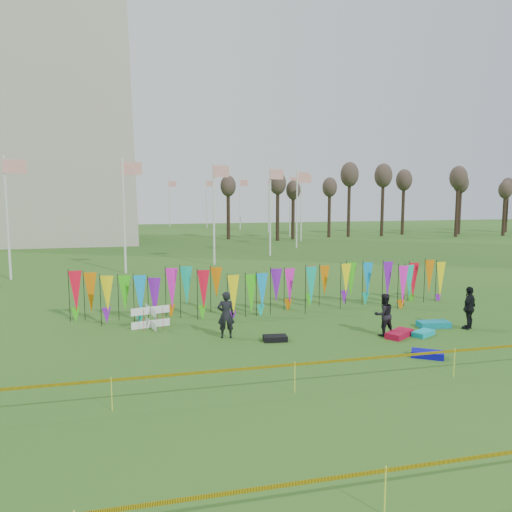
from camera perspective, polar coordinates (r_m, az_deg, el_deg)
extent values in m
plane|color=#275517|center=(17.08, 8.22, -11.87)|extent=(160.00, 160.00, 0.00)
cylinder|color=silver|center=(66.11, 3.92, 5.73)|extent=(0.16, 0.16, 8.00)
plane|color=red|center=(66.30, 4.44, 8.58)|extent=(1.40, 0.00, 1.40)
cylinder|color=silver|center=(72.79, 1.45, 5.86)|extent=(0.16, 0.16, 8.00)
plane|color=red|center=(72.95, 1.92, 8.45)|extent=(1.40, 0.00, 1.40)
cylinder|color=silver|center=(78.69, -1.83, 5.95)|extent=(0.16, 0.16, 8.00)
plane|color=red|center=(78.82, -1.40, 8.35)|extent=(1.40, 0.00, 1.40)
cylinder|color=silver|center=(83.62, -5.66, 5.98)|extent=(0.16, 0.16, 8.00)
plane|color=red|center=(83.71, -5.28, 8.25)|extent=(1.40, 0.00, 1.40)
cylinder|color=silver|center=(87.42, -9.87, 5.96)|extent=(0.16, 0.16, 8.00)
plane|color=red|center=(87.47, -9.52, 8.13)|extent=(1.40, 0.00, 1.40)
cylinder|color=silver|center=(90.01, -14.31, 5.87)|extent=(0.16, 0.16, 8.00)
plane|color=red|center=(90.01, -13.98, 7.99)|extent=(1.40, 0.00, 1.40)
cylinder|color=silver|center=(91.30, -18.88, 5.73)|extent=(0.16, 0.16, 8.00)
plane|color=red|center=(91.25, -18.58, 7.81)|extent=(1.40, 0.00, 1.40)
cylinder|color=silver|center=(91.26, -23.48, 5.52)|extent=(0.16, 0.16, 8.00)
plane|color=red|center=(91.17, -23.21, 7.61)|extent=(1.40, 0.00, 1.40)
cylinder|color=silver|center=(35.85, -26.55, 3.89)|extent=(0.16, 0.16, 8.00)
plane|color=red|center=(35.74, -25.90, 9.22)|extent=(1.40, 0.00, 1.40)
cylinder|color=silver|center=(35.94, -14.85, 4.40)|extent=(0.16, 0.16, 8.00)
plane|color=red|center=(35.94, -14.05, 9.69)|extent=(1.40, 0.00, 1.40)
cylinder|color=silver|center=(39.21, -4.84, 4.81)|extent=(0.16, 0.16, 8.00)
plane|color=red|center=(39.32, -4.01, 9.64)|extent=(1.40, 0.00, 1.40)
cylinder|color=silver|center=(44.80, 1.63, 5.11)|extent=(0.16, 0.16, 8.00)
plane|color=red|center=(44.97, 2.40, 9.32)|extent=(1.40, 0.00, 1.40)
cylinder|color=silver|center=(51.64, 4.69, 5.35)|extent=(0.16, 0.16, 8.00)
plane|color=red|center=(51.84, 5.36, 9.00)|extent=(1.40, 0.00, 1.40)
cylinder|color=silver|center=(58.93, 5.19, 5.55)|extent=(0.16, 0.16, 8.00)
plane|color=red|center=(59.14, 5.78, 8.75)|extent=(1.40, 0.00, 1.40)
cylinder|color=black|center=(22.77, -20.84, -4.64)|extent=(0.03, 0.03, 2.17)
cone|color=red|center=(22.70, -20.16, -4.13)|extent=(0.64, 0.64, 1.60)
cylinder|color=black|center=(22.69, -19.10, -4.61)|extent=(0.03, 0.03, 2.17)
cone|color=orange|center=(22.63, -18.41, -4.09)|extent=(0.64, 0.64, 1.60)
cylinder|color=black|center=(22.64, -17.35, -4.57)|extent=(0.03, 0.03, 2.17)
cone|color=yellow|center=(22.58, -16.66, -4.05)|extent=(0.64, 0.64, 1.60)
cylinder|color=black|center=(22.60, -15.59, -4.52)|extent=(0.03, 0.03, 2.17)
cone|color=#3ACB17|center=(22.55, -14.90, -4.00)|extent=(0.64, 0.64, 1.60)
cylinder|color=black|center=(22.59, -13.83, -4.47)|extent=(0.03, 0.03, 2.17)
cone|color=#0D98E7|center=(22.55, -13.13, -3.95)|extent=(0.64, 0.64, 1.60)
cylinder|color=black|center=(22.60, -12.07, -4.42)|extent=(0.03, 0.03, 2.17)
cone|color=purple|center=(22.57, -11.37, -3.89)|extent=(0.64, 0.64, 1.60)
cylinder|color=black|center=(22.63, -10.31, -4.36)|extent=(0.03, 0.03, 2.17)
cone|color=#FF1CCD|center=(22.60, -9.62, -3.83)|extent=(0.64, 0.64, 1.60)
cylinder|color=black|center=(22.68, -8.56, -4.30)|extent=(0.03, 0.03, 2.17)
cone|color=#0BB396|center=(22.66, -7.87, -3.77)|extent=(0.64, 0.64, 1.60)
cylinder|color=black|center=(22.75, -6.82, -4.24)|extent=(0.03, 0.03, 2.17)
cone|color=red|center=(22.74, -6.13, -3.71)|extent=(0.64, 0.64, 1.60)
cylinder|color=black|center=(22.84, -5.09, -4.17)|extent=(0.03, 0.03, 2.17)
cone|color=orange|center=(22.84, -4.40, -3.64)|extent=(0.64, 0.64, 1.60)
cylinder|color=black|center=(22.95, -3.38, -4.10)|extent=(0.03, 0.03, 2.17)
cone|color=yellow|center=(22.96, -2.70, -3.57)|extent=(0.64, 0.64, 1.60)
cylinder|color=black|center=(23.08, -1.69, -4.02)|extent=(0.03, 0.03, 2.17)
cone|color=#3ACB17|center=(23.11, -1.01, -3.50)|extent=(0.64, 0.64, 1.60)
cylinder|color=black|center=(23.24, -0.01, -3.95)|extent=(0.03, 0.03, 2.17)
cone|color=#0D98E7|center=(23.27, 0.66, -3.42)|extent=(0.64, 0.64, 1.60)
cylinder|color=black|center=(23.41, 1.63, -3.87)|extent=(0.03, 0.03, 2.17)
cone|color=purple|center=(23.45, 2.30, -3.35)|extent=(0.64, 0.64, 1.60)
cylinder|color=black|center=(23.60, 3.26, -3.79)|extent=(0.03, 0.03, 2.17)
cone|color=#FF1CCD|center=(23.65, 3.91, -3.27)|extent=(0.64, 0.64, 1.60)
cylinder|color=black|center=(23.81, 4.85, -3.70)|extent=(0.03, 0.03, 2.17)
cone|color=#0BB396|center=(23.86, 5.50, -3.19)|extent=(0.64, 0.64, 1.60)
cylinder|color=black|center=(24.04, 6.42, -3.62)|extent=(0.03, 0.03, 2.17)
cone|color=red|center=(24.10, 7.05, -3.11)|extent=(0.64, 0.64, 1.60)
cylinder|color=black|center=(24.28, 7.96, -3.54)|extent=(0.03, 0.03, 2.17)
cone|color=orange|center=(24.35, 8.58, -3.03)|extent=(0.64, 0.64, 1.60)
cylinder|color=black|center=(24.55, 9.46, -3.45)|extent=(0.03, 0.03, 2.17)
cone|color=yellow|center=(24.62, 10.07, -2.95)|extent=(0.64, 0.64, 1.60)
cylinder|color=black|center=(24.82, 10.93, -3.36)|extent=(0.03, 0.03, 2.17)
cone|color=#3ACB17|center=(24.91, 11.53, -2.87)|extent=(0.64, 0.64, 1.60)
cylinder|color=black|center=(25.12, 12.37, -3.28)|extent=(0.03, 0.03, 2.17)
cone|color=#0D98E7|center=(25.21, 12.95, -2.79)|extent=(0.64, 0.64, 1.60)
cylinder|color=black|center=(25.43, 13.77, -3.19)|extent=(0.03, 0.03, 2.17)
cone|color=purple|center=(25.53, 14.34, -2.71)|extent=(0.64, 0.64, 1.60)
cylinder|color=black|center=(25.76, 15.14, -3.11)|extent=(0.03, 0.03, 2.17)
cone|color=#FF1CCD|center=(25.86, 15.70, -2.63)|extent=(0.64, 0.64, 1.60)
cylinder|color=black|center=(26.10, 16.47, -3.02)|extent=(0.03, 0.03, 2.17)
cone|color=#0BB396|center=(26.20, 17.02, -2.55)|extent=(0.64, 0.64, 1.60)
cylinder|color=black|center=(26.45, 17.77, -2.94)|extent=(0.03, 0.03, 2.17)
cone|color=red|center=(26.56, 18.30, -2.47)|extent=(0.64, 0.64, 1.60)
cylinder|color=black|center=(26.82, 19.03, -2.85)|extent=(0.03, 0.03, 2.17)
cone|color=orange|center=(26.93, 19.55, -2.39)|extent=(0.64, 0.64, 1.60)
cylinder|color=black|center=(27.19, 20.26, -2.77)|extent=(0.03, 0.03, 2.17)
cone|color=yellow|center=(27.32, 20.76, -2.32)|extent=(0.64, 0.64, 1.60)
cube|color=#DCB204|center=(14.89, 11.54, -11.48)|extent=(26.00, 0.01, 0.08)
cylinder|color=#EEF536|center=(13.73, -16.99, -14.93)|extent=(0.02, 0.02, 0.90)
cylinder|color=#EEF536|center=(14.31, 4.04, -13.70)|extent=(0.02, 0.02, 0.90)
cylinder|color=#EEF536|center=(16.47, 21.18, -11.36)|extent=(0.02, 0.02, 0.90)
cube|color=#DCB204|center=(10.60, 25.11, -19.94)|extent=(26.00, 0.01, 0.08)
cylinder|color=#EEF536|center=(9.77, 14.90, -24.44)|extent=(0.02, 0.02, 0.90)
cylinder|color=#332419|center=(60.23, -2.21, 4.85)|extent=(0.44, 0.44, 6.40)
ellipsoid|color=#45362E|center=(60.19, -2.22, 8.04)|extent=(1.92, 1.92, 2.56)
cylinder|color=#332419|center=(61.16, 1.48, 4.88)|extent=(0.44, 0.44, 6.40)
ellipsoid|color=#45362E|center=(61.13, 1.49, 8.03)|extent=(1.92, 1.92, 2.56)
cylinder|color=#332419|center=(62.34, 5.04, 4.90)|extent=(0.44, 0.44, 6.40)
ellipsoid|color=#45362E|center=(62.30, 5.07, 7.99)|extent=(1.92, 1.92, 2.56)
cylinder|color=#332419|center=(63.74, 8.46, 4.90)|extent=(0.44, 0.44, 6.40)
ellipsoid|color=#45362E|center=(63.71, 8.51, 7.92)|extent=(1.92, 1.92, 2.56)
cylinder|color=#332419|center=(65.36, 11.71, 4.88)|extent=(0.44, 0.44, 6.40)
ellipsoid|color=#45362E|center=(65.33, 11.79, 7.83)|extent=(1.92, 1.92, 2.56)
cylinder|color=#332419|center=(67.18, 14.81, 4.85)|extent=(0.44, 0.44, 6.40)
ellipsoid|color=#45362E|center=(67.15, 14.90, 7.71)|extent=(1.92, 1.92, 2.56)
cylinder|color=#332419|center=(69.18, 17.73, 4.81)|extent=(0.44, 0.44, 6.40)
ellipsoid|color=#45362E|center=(69.15, 17.83, 7.59)|extent=(1.92, 1.92, 2.56)
cylinder|color=#332419|center=(71.36, 20.47, 4.75)|extent=(0.44, 0.44, 6.40)
ellipsoid|color=#45362E|center=(71.33, 20.59, 7.45)|extent=(1.92, 1.92, 2.56)
cylinder|color=#332419|center=(73.68, 23.06, 4.69)|extent=(0.44, 0.44, 6.40)
ellipsoid|color=#45362E|center=(73.65, 23.18, 7.31)|extent=(1.92, 1.92, 2.56)
cylinder|color=#332419|center=(76.14, 25.47, 4.63)|extent=(0.44, 0.44, 6.40)
ellipsoid|color=#45362E|center=(76.12, 25.61, 7.16)|extent=(1.92, 1.92, 2.56)
cylinder|color=red|center=(20.88, -13.02, -7.15)|extent=(0.02, 0.02, 0.92)
cylinder|color=red|center=(20.90, -10.80, -7.08)|extent=(0.02, 0.02, 0.92)
cylinder|color=red|center=(21.66, -13.05, -6.64)|extent=(0.02, 0.02, 0.92)
cylinder|color=red|center=(21.68, -10.92, -6.57)|extent=(0.02, 0.02, 0.92)
imported|color=black|center=(19.37, -3.46, -6.71)|extent=(0.72, 0.57, 1.82)
imported|color=black|center=(20.29, 14.40, -6.51)|extent=(0.84, 0.55, 1.67)
imported|color=black|center=(22.38, 23.18, -5.46)|extent=(1.20, 1.05, 1.78)
cube|color=#0CB6C1|center=(20.87, 18.58, -8.37)|extent=(1.09, 0.91, 0.20)
cube|color=#0B0AAD|center=(18.27, 19.01, -10.56)|extent=(1.18, 1.03, 0.22)
cube|color=#B30B2E|center=(20.43, 16.06, -8.55)|extent=(1.40, 1.22, 0.24)
cube|color=black|center=(19.15, 2.20, -9.37)|extent=(0.94, 0.60, 0.21)
cube|color=#0B869D|center=(22.31, 19.62, -7.35)|extent=(1.36, 0.75, 0.25)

